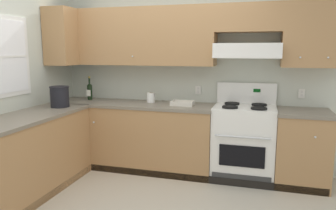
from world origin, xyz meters
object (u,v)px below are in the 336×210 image
at_px(bowl, 183,104).
at_px(paper_towel_roll, 151,97).
at_px(wine_bottle, 90,91).
at_px(stove, 243,142).
at_px(bucket, 60,96).

xyz_separation_m(bowl, paper_towel_roll, (-0.48, 0.12, 0.05)).
bearing_deg(wine_bottle, bowl, -4.74).
bearing_deg(wine_bottle, paper_towel_roll, 0.19).
height_order(wine_bottle, bowl, wine_bottle).
bearing_deg(bowl, paper_towel_roll, 165.89).
relative_size(stove, paper_towel_roll, 9.00).
height_order(stove, bowl, stove).
distance_m(wine_bottle, paper_towel_roll, 0.94).
distance_m(stove, bowl, 0.91).
bearing_deg(paper_towel_roll, bucket, -145.76).
xyz_separation_m(stove, paper_towel_roll, (-1.27, 0.11, 0.50)).
distance_m(stove, paper_towel_roll, 1.37).
bearing_deg(wine_bottle, stove, -2.77).
relative_size(stove, bowl, 4.11).
relative_size(wine_bottle, bowl, 1.15).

